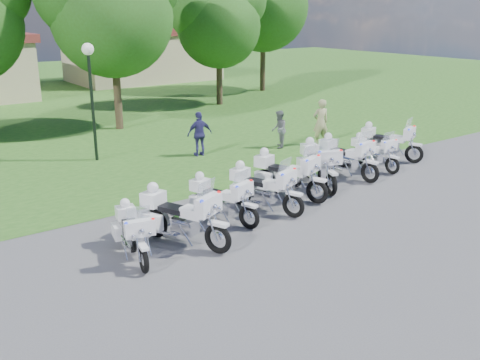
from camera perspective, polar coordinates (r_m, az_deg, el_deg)
ground at (r=14.54m, az=3.12°, el=-4.66°), size 100.00×100.00×0.00m
grass_lawn at (r=38.77m, az=-23.04°, el=8.15°), size 100.00×48.00×0.01m
motorcycle_0 at (r=12.71m, az=-11.35°, el=-5.41°), size 0.99×2.17×1.47m
motorcycle_1 at (r=13.15m, az=-6.41°, el=-3.76°), size 1.51×2.48×1.77m
motorcycle_2 at (r=14.51m, az=-2.12°, el=-1.95°), size 1.20×2.24×1.55m
motorcycle_3 at (r=15.27m, az=2.38°, el=-0.76°), size 1.32×2.37×1.65m
motorcycle_4 at (r=16.44m, az=4.95°, el=0.68°), size 1.36×2.51×1.75m
motorcycle_5 at (r=17.64m, az=8.36°, el=1.75°), size 1.45×2.47×1.75m
motorcycle_6 at (r=18.80m, az=11.16°, el=2.54°), size 0.96×2.54×1.71m
motorcycle_7 at (r=19.97m, az=13.97°, el=2.95°), size 0.72×2.19×1.47m
motorcycle_8 at (r=21.35m, az=15.46°, el=4.02°), size 1.39×2.39×1.69m
lamp_post at (r=20.69m, az=-15.73°, el=10.88°), size 0.44×0.44×4.39m
tree_2 at (r=26.20m, az=-13.72°, el=17.79°), size 6.54×5.58×8.72m
tree_3 at (r=32.50m, az=-2.40°, el=16.95°), size 5.77×4.92×7.69m
building_east at (r=45.01m, az=-10.33°, el=13.05°), size 11.44×7.28×4.10m
bystander_a at (r=22.96m, az=8.59°, el=6.09°), size 0.81×0.63×1.95m
bystander_b at (r=22.29m, az=4.17°, el=5.39°), size 0.95×0.96×1.57m
bystander_c at (r=21.06m, az=-4.33°, el=4.91°), size 1.07×0.56×1.75m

